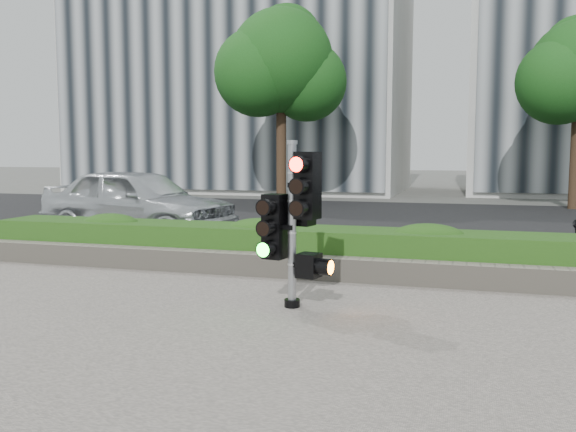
{
  "coord_description": "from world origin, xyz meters",
  "views": [
    {
      "loc": [
        2.03,
        -6.84,
        1.92
      ],
      "look_at": [
        -0.15,
        0.6,
        1.11
      ],
      "focal_mm": 38.0,
      "sensor_mm": 36.0,
      "label": 1
    }
  ],
  "objects": [
    {
      "name": "tree_left",
      "position": [
        -4.52,
        14.56,
        5.04
      ],
      "size": [
        4.61,
        4.03,
        7.34
      ],
      "color": "black",
      "rests_on": "ground"
    },
    {
      "name": "ground",
      "position": [
        0.0,
        0.0,
        0.0
      ],
      "size": [
        120.0,
        120.0,
        0.0
      ],
      "primitive_type": "plane",
      "color": "#51514C",
      "rests_on": "ground"
    },
    {
      "name": "building_left",
      "position": [
        -9.0,
        23.0,
        7.5
      ],
      "size": [
        16.0,
        9.0,
        15.0
      ],
      "primitive_type": "cube",
      "color": "#B7B7B2",
      "rests_on": "ground"
    },
    {
      "name": "curb",
      "position": [
        0.0,
        3.15,
        0.06
      ],
      "size": [
        60.0,
        0.25,
        0.12
      ],
      "primitive_type": "cube",
      "color": "gray",
      "rests_on": "ground"
    },
    {
      "name": "sidewalk",
      "position": [
        0.0,
        -2.5,
        0.01
      ],
      "size": [
        16.0,
        11.0,
        0.03
      ],
      "primitive_type": "cube",
      "color": "#9E9389",
      "rests_on": "ground"
    },
    {
      "name": "road",
      "position": [
        0.0,
        10.0,
        0.01
      ],
      "size": [
        60.0,
        13.0,
        0.02
      ],
      "primitive_type": "cube",
      "color": "black",
      "rests_on": "ground"
    },
    {
      "name": "car_silver",
      "position": [
        -5.02,
        5.21,
        0.81
      ],
      "size": [
        4.89,
        2.7,
        1.57
      ],
      "primitive_type": "imported",
      "rotation": [
        0.0,
        0.0,
        1.38
      ],
      "color": "silver",
      "rests_on": "road"
    },
    {
      "name": "stone_wall",
      "position": [
        0.0,
        1.9,
        0.2
      ],
      "size": [
        12.0,
        0.32,
        0.34
      ],
      "primitive_type": "cube",
      "color": "gray",
      "rests_on": "sidewalk"
    },
    {
      "name": "hedge",
      "position": [
        0.0,
        2.55,
        0.37
      ],
      "size": [
        12.0,
        1.0,
        0.68
      ],
      "primitive_type": "cube",
      "color": "#438328",
      "rests_on": "sidewalk"
    },
    {
      "name": "traffic_signal",
      "position": [
        0.05,
        0.21,
        1.15
      ],
      "size": [
        0.74,
        0.59,
        2.03
      ],
      "rotation": [
        0.0,
        0.0,
        -0.22
      ],
      "color": "black",
      "rests_on": "sidewalk"
    }
  ]
}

